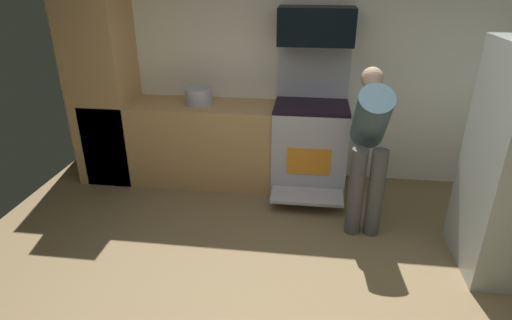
{
  "coord_description": "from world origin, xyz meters",
  "views": [
    {
      "loc": [
        0.32,
        -2.25,
        2.22
      ],
      "look_at": [
        -0.01,
        0.3,
        1.05
      ],
      "focal_mm": 29.52,
      "sensor_mm": 36.0,
      "label": 1
    }
  ],
  "objects": [
    {
      "name": "ground_plane",
      "position": [
        0.0,
        0.0,
        -0.01
      ],
      "size": [
        5.2,
        4.8,
        0.02
      ],
      "primitive_type": "cube",
      "color": "olive"
    },
    {
      "name": "wall_back",
      "position": [
        0.0,
        2.34,
        1.3
      ],
      "size": [
        5.2,
        0.12,
        2.6
      ],
      "primitive_type": "cube",
      "color": "white",
      "rests_on": "ground"
    },
    {
      "name": "lower_cabinet_run",
      "position": [
        -0.9,
        1.98,
        0.45
      ],
      "size": [
        2.4,
        0.6,
        0.9
      ],
      "primitive_type": "cube",
      "color": "tan",
      "rests_on": "ground"
    },
    {
      "name": "cabinet_column",
      "position": [
        -1.9,
        1.98,
        1.05
      ],
      "size": [
        0.6,
        0.6,
        2.1
      ],
      "primitive_type": "cube",
      "color": "tan",
      "rests_on": "ground"
    },
    {
      "name": "oven_range",
      "position": [
        0.35,
        1.97,
        0.51
      ],
      "size": [
        0.76,
        0.97,
        1.54
      ],
      "color": "#B8B8C6",
      "rests_on": "ground"
    },
    {
      "name": "microwave",
      "position": [
        0.35,
        2.06,
        1.71
      ],
      "size": [
        0.74,
        0.38,
        0.36
      ],
      "primitive_type": "cube",
      "color": "black",
      "rests_on": "oven_range"
    },
    {
      "name": "person_cook",
      "position": [
        0.86,
        1.26,
        0.85
      ],
      "size": [
        0.31,
        0.64,
        1.44
      ],
      "color": "#4F4F4F",
      "rests_on": "ground"
    },
    {
      "name": "stock_pot",
      "position": [
        -0.84,
        1.98,
        0.99
      ],
      "size": [
        0.3,
        0.3,
        0.18
      ],
      "primitive_type": "cylinder",
      "color": "#B2B1BF",
      "rests_on": "lower_cabinet_run"
    }
  ]
}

